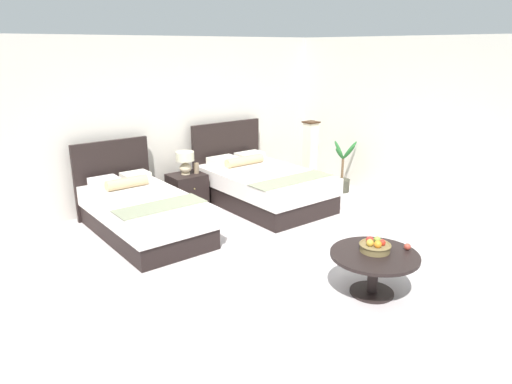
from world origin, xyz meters
TOP-DOWN VIEW (x-y plane):
  - ground_plane at (0.00, 0.00)m, footprint 9.70×9.21m
  - wall_back at (0.00, 2.80)m, footprint 9.70×0.12m
  - wall_side_right at (3.05, 0.40)m, footprint 0.12×4.81m
  - bed_near_window at (-1.05, 1.61)m, footprint 1.19×2.16m
  - bed_near_corner at (1.05, 1.61)m, footprint 1.42×2.20m
  - nightstand at (0.02, 2.27)m, footprint 0.56×0.49m
  - table_lamp at (0.02, 2.29)m, footprint 0.29×0.29m
  - vase at (0.19, 2.23)m, footprint 0.08×0.08m
  - coffee_table at (0.17, -1.41)m, footprint 0.92×0.92m
  - fruit_bowl at (0.22, -1.37)m, footprint 0.33×0.33m
  - loose_apple at (0.52, -1.56)m, footprint 0.07×0.07m
  - floor_lamp_corner at (2.62, 2.12)m, footprint 0.25×0.25m
  - potted_palm at (2.63, 1.28)m, footprint 0.55×0.51m

SIDE VIEW (x-z plane):
  - ground_plane at x=0.00m, z-range -0.02..0.00m
  - potted_palm at x=2.63m, z-range -0.20..0.71m
  - nightstand at x=0.02m, z-range 0.00..0.53m
  - bed_near_window at x=-1.05m, z-range -0.27..0.90m
  - bed_near_corner at x=1.05m, z-range -0.30..0.94m
  - coffee_table at x=0.17m, z-range 0.13..0.59m
  - loose_apple at x=0.52m, z-range 0.46..0.53m
  - fruit_bowl at x=0.22m, z-range 0.44..0.59m
  - floor_lamp_corner at x=2.62m, z-range 0.00..1.16m
  - vase at x=0.19m, z-range 0.53..0.70m
  - table_lamp at x=0.02m, z-range 0.58..0.94m
  - wall_back at x=0.00m, z-range 0.00..2.66m
  - wall_side_right at x=3.05m, z-range 0.00..2.66m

